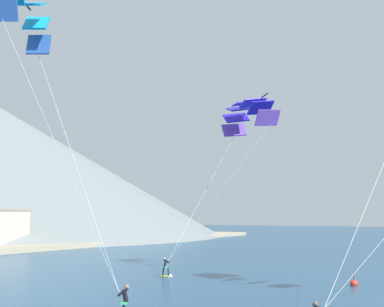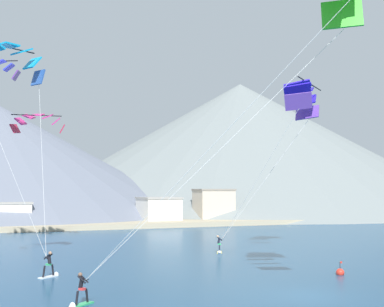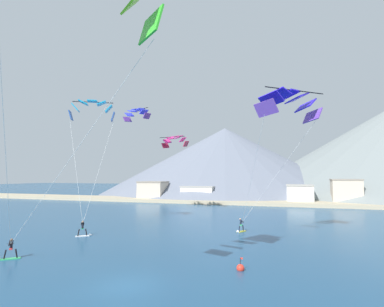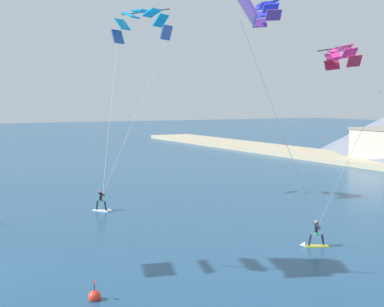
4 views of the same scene
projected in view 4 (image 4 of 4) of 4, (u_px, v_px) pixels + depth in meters
The scene contains 7 objects.
kitesurfer_near_lead at pixel (103, 205), 42.62m from camera, with size 1.63×1.37×1.78m.
kitesurfer_mid_center at pixel (313, 239), 32.22m from camera, with size 1.10×1.74×1.66m.
parafoil_kite_near_lead at pixel (141, 23), 45.73m from camera, with size 5.67×6.47×15.19m.
parafoil_kite_distant_high_outer at pixel (341, 54), 50.96m from camera, with size 5.87×3.33×2.29m.
parafoil_kite_distant_low_drift at pixel (265, 11), 52.78m from camera, with size 5.96×3.48×2.11m.
race_marker_buoy at pixel (94, 297), 23.54m from camera, with size 0.56×0.56×1.02m.
shore_building_harbour_front at pixel (382, 146), 75.52m from camera, with size 7.07×6.09×5.08m.
Camera 4 is at (28.24, -1.90, 8.70)m, focal length 50.00 mm.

